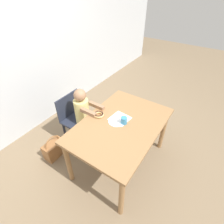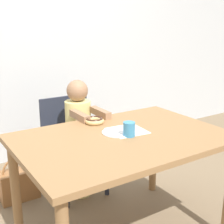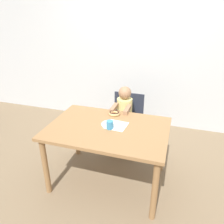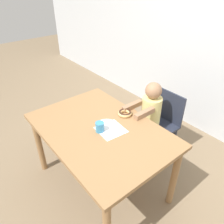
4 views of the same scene
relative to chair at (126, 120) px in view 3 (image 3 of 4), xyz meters
The scene contains 10 objects.
ground_plane 0.87m from the chair, 91.38° to the right, with size 12.00×12.00×0.00m, color #7A664C.
wall_back 1.20m from the chair, 91.20° to the left, with size 8.00×0.05×2.50m.
dining_table 0.79m from the chair, 91.38° to the right, with size 1.28×0.87×0.72m.
chair is the anchor object (origin of this frame).
child_figure 0.14m from the chair, 90.00° to the right, with size 0.22×0.42×0.97m.
donut 0.55m from the chair, 95.16° to the right, with size 0.13×0.13×0.04m.
napkin 0.76m from the chair, 85.27° to the right, with size 0.24×0.24×0.00m.
handbag 0.55m from the chair, 168.68° to the left, with size 0.30×0.16×0.37m.
cup 0.85m from the chair, 89.13° to the right, with size 0.07×0.07×0.09m.
plate 0.75m from the chair, 91.10° to the right, with size 0.20×0.20×0.01m.
Camera 3 is at (0.65, -1.93, 1.86)m, focal length 35.00 mm.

